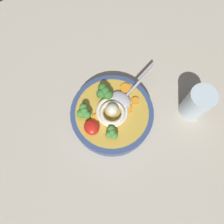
{
  "coord_description": "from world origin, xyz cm",
  "views": [
    {
      "loc": [
        16.87,
        -12.97,
        63.58
      ],
      "look_at": [
        1.21,
        -1.52,
        8.95
      ],
      "focal_mm": 34.36,
      "sensor_mm": 36.0,
      "label": 1
    }
  ],
  "objects_px": {
    "soup_spoon": "(125,97)",
    "drinking_glass": "(197,103)",
    "soup_bowl": "(112,115)",
    "noodle_pile": "(112,111)"
  },
  "relations": [
    {
      "from": "soup_bowl",
      "to": "noodle_pile",
      "type": "bearing_deg",
      "value": -26.28
    },
    {
      "from": "noodle_pile",
      "to": "soup_spoon",
      "type": "bearing_deg",
      "value": 104.99
    },
    {
      "from": "soup_spoon",
      "to": "soup_bowl",
      "type": "bearing_deg",
      "value": -180.0
    },
    {
      "from": "soup_bowl",
      "to": "soup_spoon",
      "type": "xyz_separation_m",
      "value": [
        -0.01,
        0.05,
        0.03
      ]
    },
    {
      "from": "noodle_pile",
      "to": "soup_bowl",
      "type": "bearing_deg",
      "value": 153.72
    },
    {
      "from": "soup_bowl",
      "to": "noodle_pile",
      "type": "xyz_separation_m",
      "value": [
        0.0,
        -0.0,
        0.03
      ]
    },
    {
      "from": "soup_bowl",
      "to": "noodle_pile",
      "type": "distance_m",
      "value": 0.03
    },
    {
      "from": "drinking_glass",
      "to": "soup_bowl",
      "type": "bearing_deg",
      "value": -120.43
    },
    {
      "from": "soup_spoon",
      "to": "drinking_glass",
      "type": "xyz_separation_m",
      "value": [
        0.13,
        0.15,
        -0.0
      ]
    },
    {
      "from": "noodle_pile",
      "to": "drinking_glass",
      "type": "bearing_deg",
      "value": 60.28
    }
  ]
}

